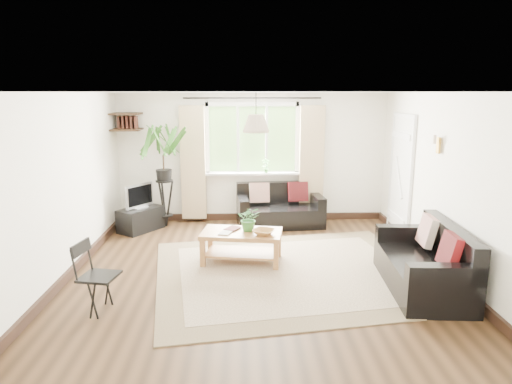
{
  "coord_description": "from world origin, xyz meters",
  "views": [
    {
      "loc": [
        -0.18,
        -5.75,
        2.39
      ],
      "look_at": [
        0.0,
        0.4,
        1.05
      ],
      "focal_mm": 32.0,
      "sensor_mm": 36.0,
      "label": 1
    }
  ],
  "objects_px": {
    "sofa_right": "(423,259)",
    "coffee_table": "(242,247)",
    "palm_stand": "(164,176)",
    "sofa_back": "(280,206)",
    "folding_chair": "(99,278)",
    "tv_stand": "(141,219)"
  },
  "relations": [
    {
      "from": "sofa_right",
      "to": "coffee_table",
      "type": "xyz_separation_m",
      "value": [
        -2.23,
        0.98,
        -0.16
      ]
    },
    {
      "from": "sofa_right",
      "to": "palm_stand",
      "type": "height_order",
      "value": "palm_stand"
    },
    {
      "from": "sofa_back",
      "to": "folding_chair",
      "type": "xyz_separation_m",
      "value": [
        -2.27,
        -3.31,
        0.04
      ]
    },
    {
      "from": "palm_stand",
      "to": "sofa_right",
      "type": "bearing_deg",
      "value": -38.13
    },
    {
      "from": "tv_stand",
      "to": "palm_stand",
      "type": "distance_m",
      "value": 0.86
    },
    {
      "from": "folding_chair",
      "to": "sofa_back",
      "type": "bearing_deg",
      "value": -23.57
    },
    {
      "from": "folding_chair",
      "to": "tv_stand",
      "type": "bearing_deg",
      "value": 15.01
    },
    {
      "from": "palm_stand",
      "to": "sofa_back",
      "type": "bearing_deg",
      "value": -0.68
    },
    {
      "from": "coffee_table",
      "to": "tv_stand",
      "type": "bearing_deg",
      "value": 138.18
    },
    {
      "from": "sofa_back",
      "to": "folding_chair",
      "type": "relative_size",
      "value": 1.92
    },
    {
      "from": "folding_chair",
      "to": "coffee_table",
      "type": "bearing_deg",
      "value": -35.96
    },
    {
      "from": "sofa_right",
      "to": "folding_chair",
      "type": "xyz_separation_m",
      "value": [
        -3.8,
        -0.49,
        0.01
      ]
    },
    {
      "from": "sofa_right",
      "to": "tv_stand",
      "type": "distance_m",
      "value": 4.79
    },
    {
      "from": "sofa_back",
      "to": "coffee_table",
      "type": "height_order",
      "value": "sofa_back"
    },
    {
      "from": "sofa_back",
      "to": "tv_stand",
      "type": "relative_size",
      "value": 2.02
    },
    {
      "from": "sofa_back",
      "to": "sofa_right",
      "type": "height_order",
      "value": "sofa_right"
    },
    {
      "from": "coffee_table",
      "to": "folding_chair",
      "type": "bearing_deg",
      "value": -136.79
    },
    {
      "from": "sofa_right",
      "to": "coffee_table",
      "type": "relative_size",
      "value": 1.46
    },
    {
      "from": "tv_stand",
      "to": "palm_stand",
      "type": "relative_size",
      "value": 0.41
    },
    {
      "from": "coffee_table",
      "to": "palm_stand",
      "type": "xyz_separation_m",
      "value": [
        -1.39,
        1.86,
        0.7
      ]
    },
    {
      "from": "palm_stand",
      "to": "folding_chair",
      "type": "height_order",
      "value": "palm_stand"
    },
    {
      "from": "sofa_back",
      "to": "palm_stand",
      "type": "relative_size",
      "value": 0.83
    }
  ]
}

